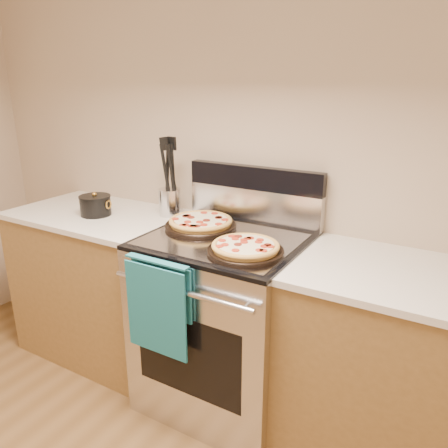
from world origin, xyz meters
The scene contains 17 objects.
wall_back centered at (0.00, 2.00, 1.35)m, with size 4.00×4.00×0.00m, color tan.
range_body centered at (0.00, 1.65, 0.45)m, with size 0.76×0.68×0.90m, color #B7B7BC.
oven_window centered at (0.00, 1.31, 0.45)m, with size 0.56×0.01×0.40m, color black.
cooktop centered at (0.00, 1.65, 0.91)m, with size 0.76×0.68×0.02m, color black.
backsplash_lower centered at (0.00, 1.96, 1.01)m, with size 0.76×0.06×0.18m, color silver.
backsplash_upper centered at (0.00, 1.96, 1.16)m, with size 0.76×0.06×0.12m, color black.
oven_handle centered at (0.00, 1.27, 0.80)m, with size 0.03×0.03×0.70m, color silver.
dish_towel centered at (-0.12, 1.27, 0.70)m, with size 0.32×0.05×0.42m, color navy, non-canonical shape.
foil_sheet centered at (0.00, 1.62, 0.92)m, with size 0.70×0.55×0.01m, color gray.
cabinet_left centered at (-0.88, 1.68, 0.44)m, with size 1.00×0.62×0.88m, color brown.
countertop_left centered at (-0.88, 1.68, 0.90)m, with size 1.02×0.64×0.03m, color beige.
cabinet_right centered at (0.88, 1.68, 0.44)m, with size 1.00×0.62×0.88m, color brown.
countertop_right centered at (0.88, 1.68, 0.90)m, with size 1.02×0.64×0.03m, color beige.
pepperoni_pizza_back centered at (-0.18, 1.71, 0.95)m, with size 0.36×0.36×0.05m, color #A57832, non-canonical shape.
pepperoni_pizza_front centered at (0.18, 1.52, 0.95)m, with size 0.33×0.33×0.04m, color #A57832, non-canonical shape.
utensil_crock centered at (-0.48, 1.85, 0.99)m, with size 0.12×0.12×0.15m, color silver.
saucepan centered at (-0.85, 1.64, 0.96)m, with size 0.17×0.17×0.10m, color black.
Camera 1 is at (1.00, -0.06, 1.64)m, focal length 35.00 mm.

